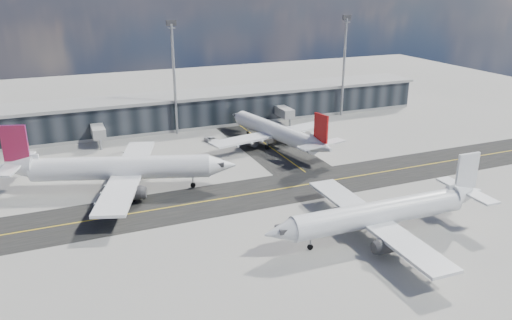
# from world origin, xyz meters

# --- Properties ---
(ground) EXTENTS (300.00, 300.00, 0.00)m
(ground) POSITION_xyz_m (0.00, 0.00, 0.00)
(ground) COLOR gray
(ground) RESTS_ON ground
(taxiway_lanes) EXTENTS (180.00, 63.00, 0.03)m
(taxiway_lanes) POSITION_xyz_m (3.91, 10.74, 0.01)
(taxiway_lanes) COLOR black
(taxiway_lanes) RESTS_ON ground
(terminal_concourse) EXTENTS (152.00, 19.80, 8.80)m
(terminal_concourse) POSITION_xyz_m (0.04, 54.93, 4.09)
(terminal_concourse) COLOR black
(terminal_concourse) RESTS_ON ground
(floodlight_masts) EXTENTS (102.50, 0.70, 28.90)m
(floodlight_masts) POSITION_xyz_m (0.00, 48.00, 15.61)
(floodlight_masts) COLOR gray
(floodlight_masts) RESTS_ON ground
(airliner_af) EXTENTS (43.53, 37.56, 13.21)m
(airliner_af) POSITION_xyz_m (-19.34, 15.59, 4.36)
(airliner_af) COLOR silver
(airliner_af) RESTS_ON ground
(airliner_redtail) EXTENTS (33.19, 38.68, 11.52)m
(airliner_redtail) POSITION_xyz_m (19.36, 28.00, 3.80)
(airliner_redtail) COLOR silver
(airliner_redtail) RESTS_ON ground
(airliner_near) EXTENTS (39.25, 33.39, 11.66)m
(airliner_near) POSITION_xyz_m (15.95, -18.89, 3.85)
(airliner_near) COLOR silver
(airliner_near) RESTS_ON ground
(baggage_tug) EXTENTS (3.16, 2.17, 1.81)m
(baggage_tug) POSITION_xyz_m (-16.82, 9.70, 0.91)
(baggage_tug) COLOR yellow
(baggage_tug) RESTS_ON ground
(service_van) EXTENTS (3.40, 5.26, 1.35)m
(service_van) POSITION_xyz_m (6.24, 37.36, 0.67)
(service_van) COLOR silver
(service_van) RESTS_ON ground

